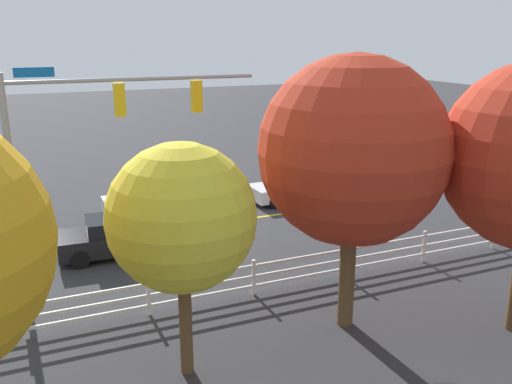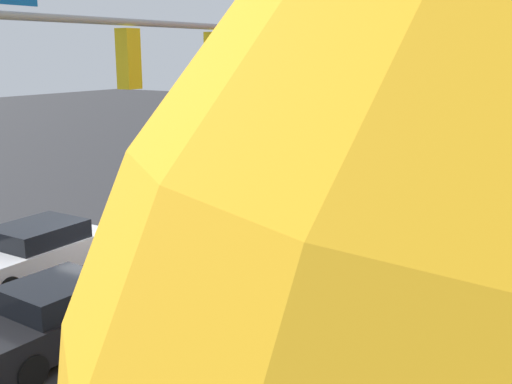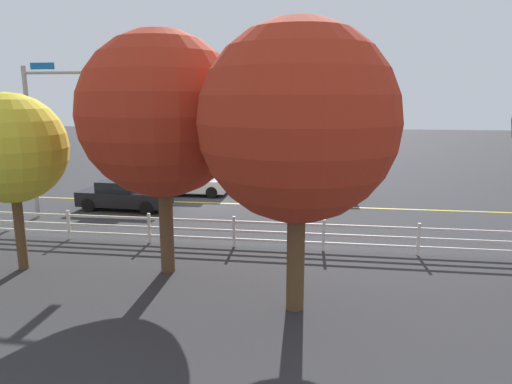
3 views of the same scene
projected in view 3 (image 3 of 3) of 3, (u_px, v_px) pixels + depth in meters
name	position (u px, v px, depth m)	size (l,w,h in m)	color
ground_plane	(202.00, 203.00, 23.69)	(120.00, 120.00, 0.00)	#2D2D30
lane_center_stripe	(278.00, 205.00, 23.14)	(28.00, 0.16, 0.01)	gold
signal_assembly	(76.00, 111.00, 19.48)	(7.69, 0.37, 6.85)	gray
car_0	(191.00, 182.00, 25.67)	(4.36, 2.07, 1.41)	silver
car_1	(124.00, 195.00, 22.23)	(4.45, 2.03, 1.43)	black
car_2	(313.00, 187.00, 24.47)	(4.72, 1.95, 1.43)	silver
white_rail_fence	(234.00, 231.00, 16.56)	(26.10, 0.10, 1.15)	white
tree_0	(298.00, 123.00, 10.82)	(4.85, 4.85, 7.23)	brown
tree_2	(162.00, 115.00, 13.34)	(4.90, 4.90, 7.35)	brown
tree_3	(11.00, 149.00, 13.74)	(3.35, 3.35, 5.56)	brown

